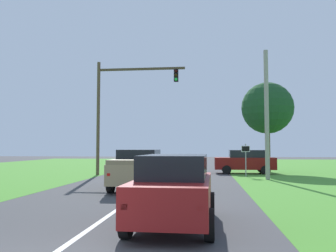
{
  "coord_description": "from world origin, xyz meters",
  "views": [
    {
      "loc": [
        2.93,
        -5.12,
        2.04
      ],
      "look_at": [
        0.37,
        18.14,
        3.48
      ],
      "focal_mm": 37.36,
      "sensor_mm": 36.0,
      "label": 1
    }
  ],
  "objects_px": {
    "red_suv_near": "(174,188)",
    "crossing_suv_far": "(245,161)",
    "oak_tree_right": "(267,108)",
    "pickup_truck_lead": "(140,169)",
    "keep_moving_sign": "(246,156)",
    "traffic_light": "(119,101)",
    "utility_pole_right": "(267,114)"
  },
  "relations": [
    {
      "from": "red_suv_near",
      "to": "crossing_suv_far",
      "type": "distance_m",
      "value": 19.14
    },
    {
      "from": "crossing_suv_far",
      "to": "oak_tree_right",
      "type": "bearing_deg",
      "value": 42.42
    },
    {
      "from": "red_suv_near",
      "to": "oak_tree_right",
      "type": "distance_m",
      "value": 21.94
    },
    {
      "from": "pickup_truck_lead",
      "to": "keep_moving_sign",
      "type": "relative_size",
      "value": 2.39
    },
    {
      "from": "oak_tree_right",
      "to": "crossing_suv_far",
      "type": "relative_size",
      "value": 1.62
    },
    {
      "from": "red_suv_near",
      "to": "pickup_truck_lead",
      "type": "relative_size",
      "value": 0.82
    },
    {
      "from": "red_suv_near",
      "to": "traffic_light",
      "type": "bearing_deg",
      "value": 109.33
    },
    {
      "from": "pickup_truck_lead",
      "to": "utility_pole_right",
      "type": "height_order",
      "value": "utility_pole_right"
    },
    {
      "from": "traffic_light",
      "to": "keep_moving_sign",
      "type": "distance_m",
      "value": 10.03
    },
    {
      "from": "pickup_truck_lead",
      "to": "keep_moving_sign",
      "type": "distance_m",
      "value": 10.07
    },
    {
      "from": "red_suv_near",
      "to": "oak_tree_right",
      "type": "xyz_separation_m",
      "value": [
        5.96,
        20.66,
        4.36
      ]
    },
    {
      "from": "keep_moving_sign",
      "to": "oak_tree_right",
      "type": "bearing_deg",
      "value": 63.87
    },
    {
      "from": "pickup_truck_lead",
      "to": "crossing_suv_far",
      "type": "distance_m",
      "value": 12.66
    },
    {
      "from": "keep_moving_sign",
      "to": "oak_tree_right",
      "type": "distance_m",
      "value": 6.62
    },
    {
      "from": "keep_moving_sign",
      "to": "utility_pole_right",
      "type": "height_order",
      "value": "utility_pole_right"
    },
    {
      "from": "traffic_light",
      "to": "crossing_suv_far",
      "type": "relative_size",
      "value": 1.82
    },
    {
      "from": "traffic_light",
      "to": "oak_tree_right",
      "type": "xyz_separation_m",
      "value": [
        11.57,
        4.67,
        -0.14
      ]
    },
    {
      "from": "pickup_truck_lead",
      "to": "utility_pole_right",
      "type": "distance_m",
      "value": 9.83
    },
    {
      "from": "traffic_light",
      "to": "keep_moving_sign",
      "type": "bearing_deg",
      "value": -0.99
    },
    {
      "from": "red_suv_near",
      "to": "keep_moving_sign",
      "type": "distance_m",
      "value": 16.24
    },
    {
      "from": "oak_tree_right",
      "to": "crossing_suv_far",
      "type": "xyz_separation_m",
      "value": [
        -2.1,
        -1.91,
        -4.37
      ]
    },
    {
      "from": "pickup_truck_lead",
      "to": "crossing_suv_far",
      "type": "height_order",
      "value": "pickup_truck_lead"
    },
    {
      "from": "oak_tree_right",
      "to": "utility_pole_right",
      "type": "relative_size",
      "value": 0.9
    },
    {
      "from": "red_suv_near",
      "to": "pickup_truck_lead",
      "type": "distance_m",
      "value": 8.13
    },
    {
      "from": "oak_tree_right",
      "to": "crossing_suv_far",
      "type": "bearing_deg",
      "value": -137.58
    },
    {
      "from": "pickup_truck_lead",
      "to": "traffic_light",
      "type": "relative_size",
      "value": 0.65
    },
    {
      "from": "pickup_truck_lead",
      "to": "keep_moving_sign",
      "type": "bearing_deg",
      "value": 53.31
    },
    {
      "from": "traffic_light",
      "to": "oak_tree_right",
      "type": "bearing_deg",
      "value": 21.99
    },
    {
      "from": "traffic_light",
      "to": "utility_pole_right",
      "type": "distance_m",
      "value": 10.66
    },
    {
      "from": "red_suv_near",
      "to": "pickup_truck_lead",
      "type": "xyz_separation_m",
      "value": [
        -2.42,
        7.76,
        0.02
      ]
    },
    {
      "from": "pickup_truck_lead",
      "to": "traffic_light",
      "type": "height_order",
      "value": "traffic_light"
    },
    {
      "from": "traffic_light",
      "to": "utility_pole_right",
      "type": "height_order",
      "value": "traffic_light"
    }
  ]
}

